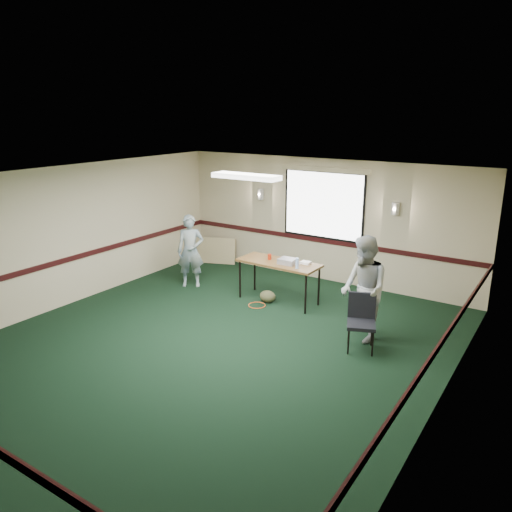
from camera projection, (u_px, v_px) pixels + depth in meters
The scene contains 13 objects.
ground at pixel (212, 345), 8.14m from camera, with size 8.00×8.00×0.00m, color black.
room_shell at pixel (280, 226), 9.39m from camera, with size 8.00×8.02×8.00m.
folding_table at pixel (279, 265), 9.80m from camera, with size 1.66×0.69×0.83m.
projector at pixel (287, 261), 9.64m from camera, with size 0.32×0.27×0.11m, color #939199.
game_console at pixel (306, 263), 9.65m from camera, with size 0.18×0.15×0.05m, color white.
red_cup at pixel (270, 257), 9.92m from camera, with size 0.07×0.07×0.11m, color #AA230B.
water_bottle at pixel (297, 263), 9.34m from camera, with size 0.06×0.06×0.21m, color #93B9F1.
duffel_bag at pixel (268, 296), 9.93m from camera, with size 0.34×0.25×0.24m, color #414125.
cable_coil at pixel (257, 305), 9.78m from camera, with size 0.34×0.34×0.02m, color #DF561B.
folded_table at pixel (211, 250), 12.44m from camera, with size 1.25×0.05×0.64m, color tan.
conference_chair at pixel (361, 317), 7.92m from camera, with size 0.58×0.59×0.90m.
person_left at pixel (191, 251), 10.68m from camera, with size 0.57×0.37×1.57m, color #3B5D82.
person_right at pixel (364, 289), 8.14m from camera, with size 0.86×0.67×1.76m, color #7D97C3.
Camera 1 is at (4.65, -5.79, 3.70)m, focal length 35.00 mm.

